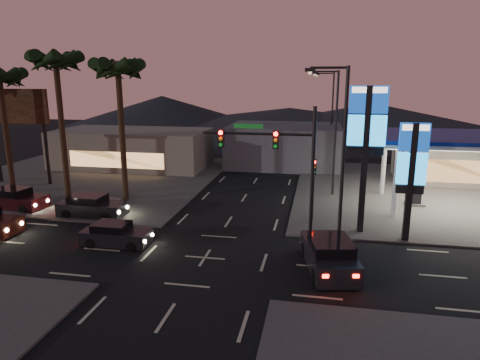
% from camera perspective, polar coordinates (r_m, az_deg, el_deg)
% --- Properties ---
extents(ground, '(140.00, 140.00, 0.00)m').
position_cam_1_polar(ground, '(23.43, -4.70, -10.29)').
color(ground, black).
rests_on(ground, ground).
extents(corner_lot_ne, '(24.00, 24.00, 0.12)m').
position_cam_1_polar(corner_lot_ne, '(39.17, 25.41, -1.70)').
color(corner_lot_ne, '#47443F').
rests_on(corner_lot_ne, ground).
extents(corner_lot_nw, '(24.00, 24.00, 0.12)m').
position_cam_1_polar(corner_lot_nw, '(43.67, -19.59, 0.29)').
color(corner_lot_nw, '#47443F').
rests_on(corner_lot_nw, ground).
extents(gas_station, '(12.20, 8.20, 5.47)m').
position_cam_1_polar(gas_station, '(34.47, 27.86, 4.67)').
color(gas_station, silver).
rests_on(gas_station, ground).
extents(convenience_store, '(10.00, 6.00, 4.00)m').
position_cam_1_polar(convenience_store, '(44.02, 26.60, 2.32)').
color(convenience_store, '#726B5B').
rests_on(convenience_store, ground).
extents(pylon_sign_tall, '(2.20, 0.35, 9.00)m').
position_cam_1_polar(pylon_sign_tall, '(26.46, 16.53, 6.34)').
color(pylon_sign_tall, black).
rests_on(pylon_sign_tall, ground).
extents(pylon_sign_short, '(1.60, 0.35, 7.00)m').
position_cam_1_polar(pylon_sign_short, '(26.12, 21.94, 1.97)').
color(pylon_sign_short, black).
rests_on(pylon_sign_short, ground).
extents(traffic_signal_mast, '(6.10, 0.39, 8.00)m').
position_cam_1_polar(traffic_signal_mast, '(23.12, 5.39, 2.95)').
color(traffic_signal_mast, black).
rests_on(traffic_signal_mast, ground).
extents(pedestal_signal, '(0.32, 0.39, 4.30)m').
position_cam_1_polar(pedestal_signal, '(28.39, 9.75, 0.03)').
color(pedestal_signal, black).
rests_on(pedestal_signal, ground).
extents(streetlight_near, '(2.14, 0.25, 10.00)m').
position_cam_1_polar(streetlight_near, '(21.99, 13.09, 3.41)').
color(streetlight_near, black).
rests_on(streetlight_near, ground).
extents(streetlight_mid, '(2.14, 0.25, 10.00)m').
position_cam_1_polar(streetlight_mid, '(34.86, 12.32, 7.05)').
color(streetlight_mid, black).
rests_on(streetlight_mid, ground).
extents(streetlight_far, '(2.14, 0.25, 10.00)m').
position_cam_1_polar(streetlight_far, '(48.80, 11.95, 8.82)').
color(streetlight_far, black).
rests_on(streetlight_far, ground).
extents(palm_a, '(4.41, 4.41, 10.86)m').
position_cam_1_polar(palm_a, '(33.60, -15.90, 12.97)').
color(palm_a, black).
rests_on(palm_a, ground).
extents(palm_b, '(4.41, 4.41, 11.46)m').
position_cam_1_polar(palm_b, '(36.09, -23.29, 13.27)').
color(palm_b, black).
rests_on(palm_b, ground).
extents(palm_c, '(4.41, 4.41, 10.26)m').
position_cam_1_polar(palm_c, '(39.06, -29.36, 10.99)').
color(palm_c, black).
rests_on(palm_c, ground).
extents(billboard, '(6.00, 0.30, 8.50)m').
position_cam_1_polar(billboard, '(42.83, -27.54, 7.83)').
color(billboard, black).
rests_on(billboard, ground).
extents(building_far_west, '(16.00, 8.00, 4.00)m').
position_cam_1_polar(building_far_west, '(47.61, -14.09, 4.09)').
color(building_far_west, '#726B5B').
rests_on(building_far_west, ground).
extents(building_far_mid, '(12.00, 9.00, 4.40)m').
position_cam_1_polar(building_far_mid, '(47.36, 5.96, 4.62)').
color(building_far_mid, '#4C4C51').
rests_on(building_far_mid, ground).
extents(hill_left, '(40.00, 40.00, 6.00)m').
position_cam_1_polar(hill_left, '(86.58, -10.32, 9.00)').
color(hill_left, black).
rests_on(hill_left, ground).
extents(hill_right, '(50.00, 50.00, 5.00)m').
position_cam_1_polar(hill_right, '(81.46, 17.29, 7.99)').
color(hill_right, black).
rests_on(hill_right, ground).
extents(hill_center, '(60.00, 60.00, 4.00)m').
position_cam_1_polar(hill_center, '(81.20, 6.60, 8.13)').
color(hill_center, black).
rests_on(hill_center, ground).
extents(car_lane_a_front, '(4.05, 1.73, 1.31)m').
position_cam_1_polar(car_lane_a_front, '(25.88, -16.27, -7.01)').
color(car_lane_a_front, black).
rests_on(car_lane_a_front, ground).
extents(car_lane_b_front, '(4.25, 2.15, 1.34)m').
position_cam_1_polar(car_lane_b_front, '(32.47, -19.40, -3.05)').
color(car_lane_b_front, '#565759').
rests_on(car_lane_b_front, ground).
extents(car_lane_b_mid, '(4.70, 2.02, 1.52)m').
position_cam_1_polar(car_lane_b_mid, '(31.47, -19.17, -3.38)').
color(car_lane_b_mid, black).
rests_on(car_lane_b_mid, ground).
extents(car_lane_b_rear, '(4.83, 2.39, 1.53)m').
position_cam_1_polar(car_lane_b_rear, '(35.62, -27.79, -2.29)').
color(car_lane_b_rear, black).
rests_on(car_lane_b_rear, ground).
extents(suv_station, '(3.06, 5.33, 1.68)m').
position_cam_1_polar(suv_station, '(22.24, 11.80, -9.70)').
color(suv_station, black).
rests_on(suv_station, ground).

